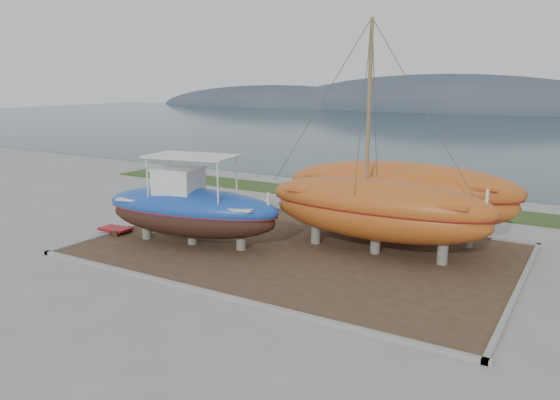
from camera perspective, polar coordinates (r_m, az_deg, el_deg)
The scene contains 11 objects.
ground at distance 21.15m, azimuth -3.38°, elevation -8.13°, with size 140.00×140.00×0.00m, color gray.
dirt_patch at distance 24.36m, azimuth 1.95°, elevation -5.24°, with size 18.00×12.00×0.06m, color #422D1E.
curb_frame at distance 24.35m, azimuth 1.95°, elevation -5.14°, with size 18.60×12.60×0.15m, color gray, non-canonical shape.
grass_strip at distance 34.54m, azimuth 11.27°, elevation -0.16°, with size 44.00×3.00×0.08m, color #284219.
sea at distance 87.36m, azimuth 23.65°, elevation 6.52°, with size 260.00×100.00×0.04m, color #1C3338, non-canonical shape.
mountain_ridge at distance 141.95m, azimuth 26.70°, elevation 8.12°, with size 200.00×36.00×20.00m, color #333D49, non-canonical shape.
blue_caique at distance 24.97m, azimuth -9.27°, elevation -0.02°, with size 8.52×2.66×4.10m, color #1B47A8, non-canonical shape.
white_dinghy at distance 29.29m, azimuth -8.62°, elevation -1.03°, with size 4.08×1.53×1.23m, color silver, non-canonical shape.
orange_sailboat at distance 23.20m, azimuth 10.34°, elevation 6.17°, with size 10.01×2.95×9.82m, color #AC501A, non-canonical shape.
orange_bare_hull at distance 26.10m, azimuth 12.37°, elevation -0.19°, with size 10.91×3.27×3.58m, color #AC501A, non-canonical shape.
red_trailer at distance 28.11m, azimuth -16.82°, elevation -3.10°, with size 2.19×1.09×0.31m, color #A11214, non-canonical shape.
Camera 1 is at (11.24, -16.31, 7.42)m, focal length 35.00 mm.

